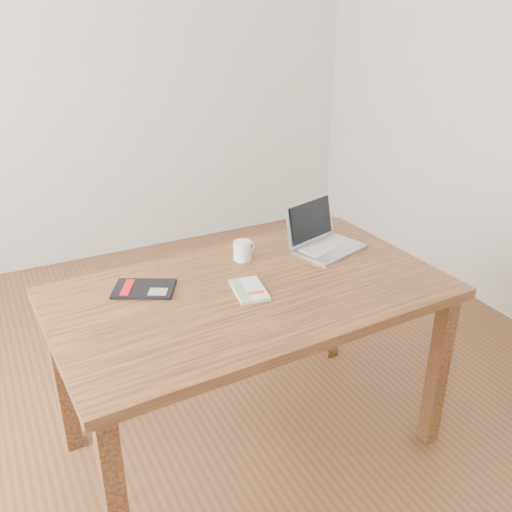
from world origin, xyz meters
name	(u,v)px	position (x,y,z in m)	size (l,w,h in m)	color
room	(159,124)	(-0.07, 0.00, 1.36)	(4.04, 4.04, 2.70)	#53331C
desk	(251,309)	(0.18, -0.19, 0.66)	(1.51, 0.91, 0.75)	#4F2F18
white_guidebook	(249,290)	(0.17, -0.21, 0.76)	(0.14, 0.20, 0.02)	beige
black_guidebook	(144,289)	(-0.18, -0.02, 0.76)	(0.27, 0.24, 0.01)	black
laptop	(322,238)	(0.63, 0.00, 0.79)	(0.34, 0.31, 0.20)	silver
coffee_mug	(243,250)	(0.27, 0.05, 0.79)	(0.11, 0.07, 0.08)	white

